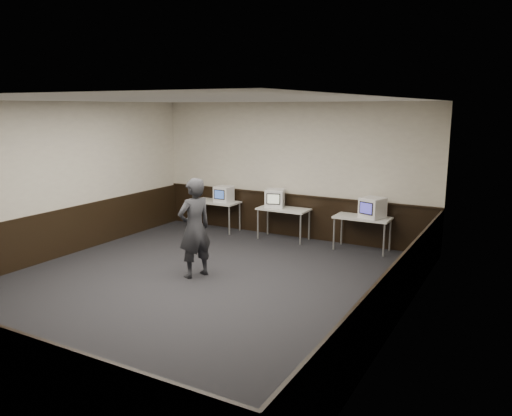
{
  "coord_description": "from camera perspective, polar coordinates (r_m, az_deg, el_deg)",
  "views": [
    {
      "loc": [
        4.97,
        -6.73,
        3.09
      ],
      "look_at": [
        0.37,
        1.6,
        1.15
      ],
      "focal_mm": 35.0,
      "sensor_mm": 36.0,
      "label": 1
    }
  ],
  "objects": [
    {
      "name": "person",
      "position": [
        9.16,
        -7.03,
        -2.28
      ],
      "size": [
        0.66,
        0.79,
        1.84
      ],
      "primitive_type": "imported",
      "rotation": [
        0.0,
        0.0,
        -1.95
      ],
      "color": "#26272C",
      "rests_on": "ground"
    },
    {
      "name": "right_wall",
      "position": [
        7.05,
        16.22,
        -1.15
      ],
      "size": [
        0.0,
        8.0,
        8.0
      ],
      "primitive_type": "plane",
      "rotation": [
        1.57,
        0.0,
        -1.57
      ],
      "color": "beige",
      "rests_on": "ground"
    },
    {
      "name": "ceiling",
      "position": [
        8.37,
        -7.69,
        12.17
      ],
      "size": [
        8.0,
        8.0,
        0.0
      ],
      "primitive_type": "plane",
      "rotation": [
        3.14,
        0.0,
        0.0
      ],
      "color": "white",
      "rests_on": "back_wall"
    },
    {
      "name": "desk_left",
      "position": [
        12.64,
        -4.61,
        0.48
      ],
      "size": [
        1.2,
        0.6,
        0.75
      ],
      "color": "silver",
      "rests_on": "ground"
    },
    {
      "name": "wainscot_back",
      "position": [
        12.09,
        3.94,
        -0.88
      ],
      "size": [
        6.98,
        0.04,
        1.0
      ],
      "primitive_type": "cube",
      "color": "black",
      "rests_on": "back_wall"
    },
    {
      "name": "desk_center",
      "position": [
        11.72,
        3.17,
        -0.38
      ],
      "size": [
        1.2,
        0.6,
        0.75
      ],
      "color": "silver",
      "rests_on": "ground"
    },
    {
      "name": "wainscot_rail",
      "position": [
        11.97,
        3.93,
        1.53
      ],
      "size": [
        6.98,
        0.06,
        0.04
      ],
      "primitive_type": "cube",
      "color": "black",
      "rests_on": "wainscot_back"
    },
    {
      "name": "left_wall",
      "position": [
        10.92,
        -22.4,
        2.81
      ],
      "size": [
        0.0,
        8.0,
        8.0
      ],
      "primitive_type": "plane",
      "rotation": [
        1.57,
        0.0,
        1.57
      ],
      "color": "beige",
      "rests_on": "ground"
    },
    {
      "name": "emac_right",
      "position": [
        10.92,
        13.17,
        0.02
      ],
      "size": [
        0.57,
        0.58,
        0.44
      ],
      "rotation": [
        0.0,
        0.0,
        -0.33
      ],
      "color": "white",
      "rests_on": "desk_right"
    },
    {
      "name": "wainscot_left",
      "position": [
        11.11,
        -21.91,
        -2.81
      ],
      "size": [
        0.04,
        7.98,
        1.0
      ],
      "primitive_type": "cube",
      "color": "black",
      "rests_on": "left_wall"
    },
    {
      "name": "emac_left",
      "position": [
        12.47,
        -3.72,
        1.6
      ],
      "size": [
        0.41,
        0.44,
        0.4
      ],
      "rotation": [
        0.0,
        0.0,
        0.03
      ],
      "color": "white",
      "rests_on": "desk_left"
    },
    {
      "name": "wainscot_right",
      "position": [
        7.36,
        15.58,
        -9.51
      ],
      "size": [
        0.04,
        7.98,
        1.0
      ],
      "primitive_type": "cube",
      "color": "black",
      "rests_on": "right_wall"
    },
    {
      "name": "emac_center",
      "position": [
        11.8,
        2.17,
        1.13
      ],
      "size": [
        0.55,
        0.56,
        0.43
      ],
      "rotation": [
        0.0,
        0.0,
        0.31
      ],
      "color": "white",
      "rests_on": "desk_center"
    },
    {
      "name": "back_wall",
      "position": [
        11.92,
        4.05,
        4.31
      ],
      "size": [
        7.0,
        0.0,
        7.0
      ],
      "primitive_type": "plane",
      "rotation": [
        1.57,
        0.0,
        0.0
      ],
      "color": "beige",
      "rests_on": "ground"
    },
    {
      "name": "floor",
      "position": [
        8.92,
        -7.13,
        -8.84
      ],
      "size": [
        8.0,
        8.0,
        0.0
      ],
      "primitive_type": "plane",
      "color": "black",
      "rests_on": "ground"
    },
    {
      "name": "desk_right",
      "position": [
        11.04,
        12.08,
        -1.35
      ],
      "size": [
        1.2,
        0.6,
        0.75
      ],
      "color": "silver",
      "rests_on": "ground"
    }
  ]
}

